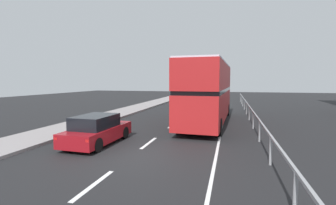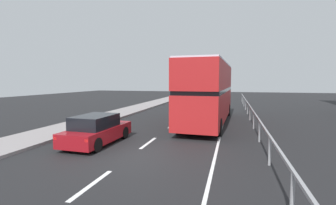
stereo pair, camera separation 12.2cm
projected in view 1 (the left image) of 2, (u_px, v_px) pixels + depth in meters
The scene contains 7 objects.
ground_plane at pixel (132, 157), 9.97m from camera, with size 74.67×120.00×0.10m, color black.
near_sidewalk_kerb at pixel (11, 144), 11.50m from camera, with size 2.83×80.00×0.14m, color gray.
lane_paint_markings at pixel (205, 124), 17.46m from camera, with size 3.49×46.00×0.01m.
bridge_side_railing at pixel (251, 112), 17.24m from camera, with size 0.10×42.00×1.09m.
double_decker_bus_red at pixel (208, 91), 17.53m from camera, with size 3.02×11.35×4.35m.
hatchback_car_near at pixel (97, 130), 11.79m from camera, with size 1.85×4.06×1.42m.
sedan_car_ahead at pixel (188, 99), 32.73m from camera, with size 1.85×4.06×1.36m.
Camera 1 is at (3.87, -9.05, 3.08)m, focal length 25.94 mm.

